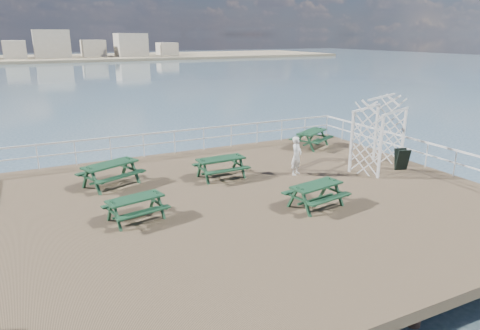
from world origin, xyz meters
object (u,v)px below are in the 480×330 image
(picnic_table_a, at_px, (110,169))
(picnic_table_c, at_px, (312,135))
(person, at_px, (297,156))
(picnic_table_d, at_px, (135,204))
(picnic_table_e, at_px, (316,190))
(picnic_table_b, at_px, (221,163))
(trellis_arbor, at_px, (378,137))

(picnic_table_a, bearing_deg, picnic_table_c, -15.02)
(picnic_table_a, height_order, person, person)
(picnic_table_c, xyz_separation_m, picnic_table_d, (-9.89, -4.91, -0.07))
(picnic_table_a, relative_size, picnic_table_e, 1.23)
(picnic_table_b, height_order, picnic_table_e, picnic_table_b)
(trellis_arbor, bearing_deg, picnic_table_b, 141.90)
(picnic_table_e, bearing_deg, picnic_table_a, 128.24)
(picnic_table_e, bearing_deg, trellis_arbor, 15.87)
(trellis_arbor, height_order, person, trellis_arbor)
(picnic_table_d, distance_m, person, 6.96)
(trellis_arbor, distance_m, person, 3.58)
(picnic_table_d, xyz_separation_m, picnic_table_e, (5.52, -1.52, 0.04))
(picnic_table_a, xyz_separation_m, picnic_table_d, (0.11, -3.49, -0.10))
(picnic_table_a, xyz_separation_m, picnic_table_b, (4.04, -0.94, -0.04))
(picnic_table_c, height_order, trellis_arbor, trellis_arbor)
(picnic_table_b, distance_m, person, 3.02)
(picnic_table_c, bearing_deg, trellis_arbor, -114.08)
(picnic_table_b, xyz_separation_m, trellis_arbor, (6.29, -1.79, 0.77))
(picnic_table_c, bearing_deg, picnic_table_d, 177.79)
(picnic_table_a, bearing_deg, picnic_table_d, -111.29)
(trellis_arbor, bearing_deg, picnic_table_c, 72.31)
(picnic_table_d, height_order, picnic_table_e, picnic_table_e)
(picnic_table_d, bearing_deg, picnic_table_e, -27.12)
(trellis_arbor, bearing_deg, picnic_table_a, 142.95)
(picnic_table_e, bearing_deg, person, 57.69)
(picnic_table_e, distance_m, trellis_arbor, 5.29)
(person, bearing_deg, picnic_table_d, 161.96)
(picnic_table_b, distance_m, trellis_arbor, 6.58)
(picnic_table_e, height_order, person, person)
(picnic_table_c, height_order, picnic_table_d, picnic_table_c)
(trellis_arbor, bearing_deg, person, 144.53)
(picnic_table_c, relative_size, picnic_table_e, 1.20)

